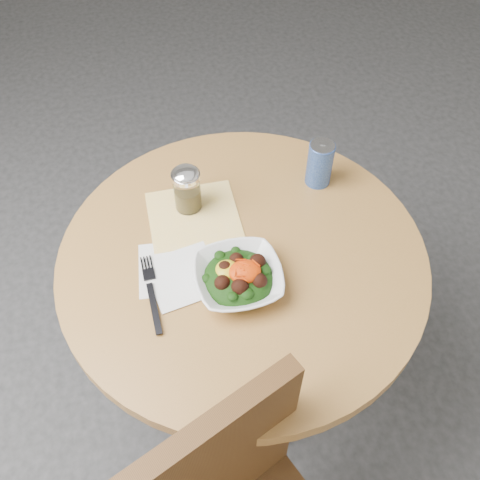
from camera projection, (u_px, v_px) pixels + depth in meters
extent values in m
plane|color=#29292B|center=(242.00, 382.00, 1.88)|extent=(6.00, 6.00, 0.00)
cylinder|color=black|center=(242.00, 380.00, 1.87)|extent=(0.52, 0.52, 0.03)
cylinder|color=black|center=(242.00, 332.00, 1.61)|extent=(0.10, 0.10, 0.71)
cylinder|color=#AE7B3E|center=(243.00, 258.00, 1.31)|extent=(0.90, 0.90, 0.04)
cube|color=#4E3316|center=(206.00, 475.00, 1.04)|extent=(0.40, 0.20, 0.49)
cube|color=#F0A70C|center=(193.00, 215.00, 1.37)|extent=(0.23, 0.21, 0.00)
cube|color=white|center=(172.00, 268.00, 1.27)|extent=(0.17, 0.17, 0.00)
cube|color=white|center=(184.00, 276.00, 1.25)|extent=(0.18, 0.18, 0.00)
imported|color=white|center=(238.00, 278.00, 1.22)|extent=(0.20, 0.20, 0.05)
ellipsoid|color=black|center=(238.00, 278.00, 1.22)|extent=(0.16, 0.16, 0.06)
ellipsoid|color=gold|center=(227.00, 269.00, 1.21)|extent=(0.05, 0.05, 0.02)
ellipsoid|color=#D73804|center=(245.00, 271.00, 1.20)|extent=(0.07, 0.06, 0.03)
cube|color=black|center=(154.00, 308.00, 1.19)|extent=(0.02, 0.14, 0.00)
cube|color=black|center=(148.00, 269.00, 1.26)|extent=(0.03, 0.07, 0.00)
cylinder|color=silver|center=(187.00, 192.00, 1.35)|extent=(0.07, 0.07, 0.10)
cylinder|color=#9F8E4A|center=(188.00, 198.00, 1.37)|extent=(0.06, 0.06, 0.06)
cylinder|color=white|center=(186.00, 176.00, 1.31)|extent=(0.07, 0.07, 0.01)
ellipsoid|color=white|center=(185.00, 174.00, 1.30)|extent=(0.07, 0.07, 0.03)
cylinder|color=navy|center=(320.00, 164.00, 1.40)|extent=(0.07, 0.07, 0.13)
cylinder|color=silver|center=(323.00, 145.00, 1.35)|extent=(0.06, 0.06, 0.00)
cube|color=silver|center=(323.00, 142.00, 1.36)|extent=(0.02, 0.02, 0.00)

